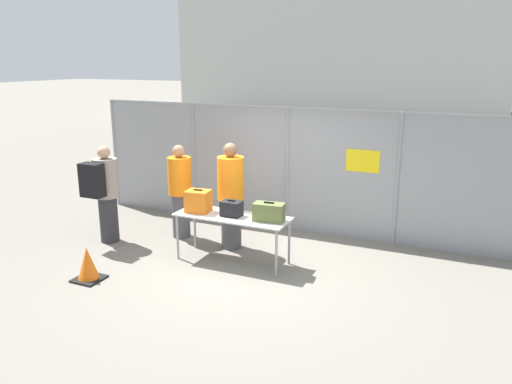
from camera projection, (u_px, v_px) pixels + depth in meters
ground_plane at (241, 266)px, 8.02m from camera, size 120.00×120.00×0.00m
fence_section at (288, 167)px, 9.50m from camera, size 8.30×0.07×2.37m
inspection_table at (232, 220)px, 8.04m from camera, size 1.88×0.67×0.78m
suitcase_orange at (198, 201)px, 8.19m from camera, size 0.42×0.36×0.38m
suitcase_black at (232, 209)px, 7.98m from camera, size 0.32×0.23×0.27m
suitcase_olive at (269, 212)px, 7.73m from camera, size 0.50×0.30×0.31m
traveler_hooded at (104, 191)px, 8.83m from camera, size 0.44×0.68×1.76m
security_worker_near at (231, 195)px, 8.59m from camera, size 0.46×0.46×1.86m
security_worker_far at (180, 190)px, 9.14m from camera, size 0.43×0.43×1.73m
utility_trailer at (413, 196)px, 10.47m from camera, size 4.35×2.27×0.74m
distant_hangar at (355, 46)px, 29.31m from camera, size 16.81×11.58×7.90m
traffic_cone at (88, 265)px, 7.47m from camera, size 0.41×0.41×0.52m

